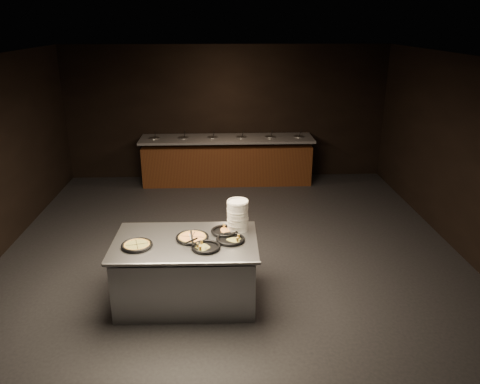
{
  "coord_description": "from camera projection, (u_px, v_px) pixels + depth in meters",
  "views": [
    {
      "loc": [
        -0.15,
        -6.22,
        3.38
      ],
      "look_at": [
        0.14,
        0.3,
        0.97
      ],
      "focal_mm": 35.0,
      "sensor_mm": 36.0,
      "label": 1
    }
  ],
  "objects": [
    {
      "name": "plate_stack",
      "position": [
        238.0,
        215.0,
        5.95
      ],
      "size": [
        0.27,
        0.27,
        0.4
      ],
      "primitive_type": "cylinder",
      "color": "white",
      "rests_on": "serving_counter"
    },
    {
      "name": "room",
      "position": [
        231.0,
        167.0,
        6.5
      ],
      "size": [
        7.02,
        8.02,
        2.92
      ],
      "color": "black",
      "rests_on": "ground"
    },
    {
      "name": "server_left",
      "position": [
        191.0,
        238.0,
        5.6
      ],
      "size": [
        0.14,
        0.34,
        0.17
      ],
      "rotation": [
        0.0,
        0.0,
        1.86
      ],
      "color": "#AAADB1",
      "rests_on": "serving_counter"
    },
    {
      "name": "pan_cheese_slices_b",
      "position": [
        206.0,
        247.0,
        5.51
      ],
      "size": [
        0.35,
        0.35,
        0.04
      ],
      "rotation": [
        0.0,
        0.0,
        2.22
      ],
      "color": "black",
      "rests_on": "serving_counter"
    },
    {
      "name": "pan_veggie_whole",
      "position": [
        137.0,
        245.0,
        5.55
      ],
      "size": [
        0.37,
        0.37,
        0.04
      ],
      "rotation": [
        0.0,
        0.0,
        0.25
      ],
      "color": "black",
      "rests_on": "serving_counter"
    },
    {
      "name": "server_right",
      "position": [
        194.0,
        243.0,
        5.49
      ],
      "size": [
        0.3,
        0.1,
        0.14
      ],
      "rotation": [
        0.0,
        0.0,
        -0.17
      ],
      "color": "#AAADB1",
      "rests_on": "serving_counter"
    },
    {
      "name": "pan_cheese_slices_a",
      "position": [
        225.0,
        231.0,
        5.93
      ],
      "size": [
        0.35,
        0.35,
        0.04
      ],
      "rotation": [
        0.0,
        0.0,
        0.77
      ],
      "color": "black",
      "rests_on": "serving_counter"
    },
    {
      "name": "serving_counter",
      "position": [
        186.0,
        272.0,
        5.87
      ],
      "size": [
        1.78,
        1.16,
        0.84
      ],
      "rotation": [
        0.0,
        0.0,
        -0.02
      ],
      "color": "#AAADB1",
      "rests_on": "ground"
    },
    {
      "name": "pan_cheese_whole",
      "position": [
        192.0,
        237.0,
        5.75
      ],
      "size": [
        0.41,
        0.41,
        0.04
      ],
      "rotation": [
        0.0,
        0.0,
        -0.17
      ],
      "color": "black",
      "rests_on": "serving_counter"
    },
    {
      "name": "salad_bar",
      "position": [
        227.0,
        163.0,
        10.19
      ],
      "size": [
        3.7,
        0.83,
        1.18
      ],
      "color": "#4C2912",
      "rests_on": "ground"
    },
    {
      "name": "pan_veggie_slices",
      "position": [
        230.0,
        239.0,
        5.7
      ],
      "size": [
        0.35,
        0.35,
        0.04
      ],
      "rotation": [
        0.0,
        0.0,
        -0.63
      ],
      "color": "black",
      "rests_on": "serving_counter"
    }
  ]
}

